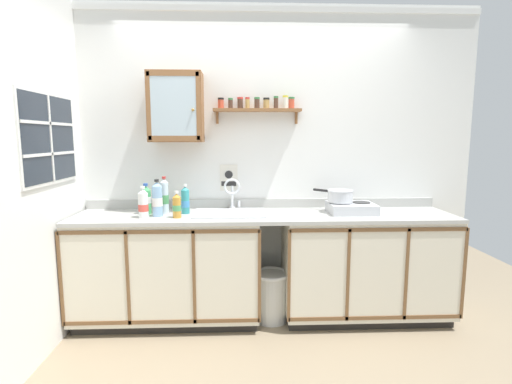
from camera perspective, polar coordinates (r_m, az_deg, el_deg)
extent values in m
plane|color=gray|center=(3.14, 1.65, -21.19)|extent=(6.14, 6.14, 0.00)
cube|color=white|center=(3.44, 0.94, 4.60)|extent=(3.74, 0.05, 2.65)
cube|color=white|center=(3.57, 1.02, 25.49)|extent=(3.74, 0.02, 0.05)
cube|color=white|center=(2.85, -31.75, 2.65)|extent=(0.05, 3.47, 2.65)
cube|color=black|center=(3.54, -12.52, -17.16)|extent=(1.46, 0.52, 0.08)
cube|color=beige|center=(3.35, -12.84, -10.53)|extent=(1.49, 0.58, 0.80)
cube|color=brown|center=(2.97, -14.10, -5.74)|extent=(1.49, 0.01, 0.03)
cube|color=brown|center=(3.21, -13.64, -18.16)|extent=(1.49, 0.01, 0.03)
cube|color=brown|center=(3.30, -26.94, -11.49)|extent=(0.02, 0.01, 0.74)
cube|color=brown|center=(3.13, -18.44, -12.07)|extent=(0.02, 0.01, 0.74)
cube|color=brown|center=(3.03, -9.14, -12.41)|extent=(0.02, 0.01, 0.74)
cube|color=brown|center=(3.01, 0.53, -12.43)|extent=(0.02, 0.01, 0.74)
cube|color=black|center=(3.64, 15.41, -16.50)|extent=(1.35, 0.52, 0.08)
cube|color=beige|center=(3.46, 15.84, -10.04)|extent=(1.37, 0.58, 0.80)
cube|color=brown|center=(3.09, 17.80, -5.33)|extent=(1.37, 0.01, 0.03)
cube|color=brown|center=(3.32, 17.25, -17.34)|extent=(1.37, 0.01, 0.03)
cube|color=brown|center=(3.03, 4.91, -12.33)|extent=(0.02, 0.01, 0.74)
cube|color=brown|center=(3.12, 13.47, -11.93)|extent=(0.02, 0.01, 0.74)
cube|color=brown|center=(3.27, 21.37, -11.32)|extent=(0.02, 0.01, 0.74)
cube|color=brown|center=(3.48, 28.42, -10.60)|extent=(0.02, 0.01, 0.74)
cube|color=#B2B2AD|center=(3.19, 1.24, -3.52)|extent=(3.10, 0.61, 0.03)
cube|color=#B2B2AD|center=(3.45, 0.96, -1.69)|extent=(3.10, 0.02, 0.08)
cube|color=silver|center=(3.20, -3.93, -3.12)|extent=(0.59, 0.41, 0.01)
cube|color=slate|center=(3.23, -3.91, -5.40)|extent=(0.50, 0.33, 0.01)
cube|color=slate|center=(3.38, -3.84, -3.75)|extent=(0.50, 0.01, 0.13)
cube|color=slate|center=(3.05, -4.00, -5.05)|extent=(0.50, 0.01, 0.13)
cylinder|color=#4C4C51|center=(3.23, -3.91, -5.43)|extent=(0.04, 0.04, 0.01)
cylinder|color=silver|center=(3.42, -3.53, -2.29)|extent=(0.05, 0.05, 0.02)
cylinder|color=silver|center=(3.40, -3.55, -0.59)|extent=(0.02, 0.02, 0.18)
torus|color=silver|center=(3.33, -3.58, 0.80)|extent=(0.14, 0.02, 0.14)
cylinder|color=silver|center=(3.41, -2.53, -1.74)|extent=(0.02, 0.02, 0.05)
cube|color=silver|center=(3.32, 13.91, -2.32)|extent=(0.37, 0.32, 0.08)
cylinder|color=#2D2D2D|center=(3.31, 12.33, -1.53)|extent=(0.15, 0.15, 0.01)
cylinder|color=#2D2D2D|center=(3.36, 15.30, -1.49)|extent=(0.15, 0.15, 0.01)
cylinder|color=black|center=(3.16, 13.08, -2.81)|extent=(0.03, 0.02, 0.03)
cylinder|color=black|center=(3.21, 16.17, -2.75)|extent=(0.03, 0.02, 0.03)
cylinder|color=silver|center=(3.30, 12.36, -0.64)|extent=(0.21, 0.21, 0.10)
torus|color=silver|center=(3.30, 12.38, 0.21)|extent=(0.21, 0.21, 0.01)
cylinder|color=black|center=(3.40, 9.68, 0.25)|extent=(0.13, 0.13, 0.02)
cylinder|color=#4CB266|center=(3.30, -15.93, -1.43)|extent=(0.08, 0.08, 0.20)
cone|color=#4CB266|center=(3.28, -16.00, 0.57)|extent=(0.08, 0.08, 0.04)
cylinder|color=#2D59B2|center=(3.28, -16.02, 1.06)|extent=(0.04, 0.04, 0.02)
cylinder|color=white|center=(3.30, -15.94, -1.13)|extent=(0.08, 0.08, 0.05)
cylinder|color=#8CB7E0|center=(3.17, -14.37, -1.34)|extent=(0.08, 0.08, 0.24)
cone|color=#8CB7E0|center=(3.15, -14.46, 1.15)|extent=(0.08, 0.08, 0.04)
cylinder|color=#262626|center=(3.15, -14.48, 1.65)|extent=(0.04, 0.04, 0.02)
cylinder|color=white|center=(3.17, -14.37, -1.42)|extent=(0.08, 0.08, 0.07)
cylinder|color=silver|center=(3.27, -13.37, -0.88)|extent=(0.07, 0.07, 0.26)
cone|color=silver|center=(3.25, -13.46, 1.64)|extent=(0.07, 0.07, 0.03)
cylinder|color=red|center=(3.25, -13.47, 2.09)|extent=(0.03, 0.03, 0.02)
cylinder|color=#4C9959|center=(3.27, -13.37, -1.05)|extent=(0.07, 0.07, 0.07)
cylinder|color=white|center=(3.15, -16.32, -1.92)|extent=(0.08, 0.08, 0.19)
cone|color=white|center=(3.13, -16.40, 0.15)|extent=(0.07, 0.07, 0.03)
cylinder|color=white|center=(3.13, -16.42, 0.64)|extent=(0.03, 0.03, 0.02)
cylinder|color=#D84C3F|center=(3.15, -16.31, -2.24)|extent=(0.08, 0.08, 0.05)
cylinder|color=gold|center=(3.09, -11.62, -2.25)|extent=(0.07, 0.07, 0.16)
cone|color=gold|center=(3.07, -11.67, -0.49)|extent=(0.06, 0.06, 0.03)
cylinder|color=white|center=(3.07, -11.68, -0.03)|extent=(0.03, 0.03, 0.02)
cylinder|color=#4C9959|center=(3.09, -11.61, -2.31)|extent=(0.07, 0.07, 0.05)
cylinder|color=teal|center=(3.24, -10.40, -1.43)|extent=(0.07, 0.07, 0.20)
cone|color=teal|center=(3.23, -10.45, 0.54)|extent=(0.06, 0.06, 0.03)
cylinder|color=white|center=(3.22, -10.46, 0.98)|extent=(0.03, 0.03, 0.02)
cylinder|color=#3F8CCC|center=(3.24, -10.39, -1.73)|extent=(0.07, 0.07, 0.05)
cube|color=brown|center=(3.34, -11.73, 12.14)|extent=(0.44, 0.24, 0.57)
cube|color=silver|center=(3.21, -12.10, 12.30)|extent=(0.36, 0.01, 0.47)
cube|color=brown|center=(3.25, -15.63, 12.13)|extent=(0.04, 0.01, 0.54)
cube|color=brown|center=(3.19, -8.50, 12.42)|extent=(0.04, 0.01, 0.54)
cube|color=brown|center=(3.24, -12.24, 16.81)|extent=(0.41, 0.01, 0.05)
cube|color=brown|center=(3.20, -11.97, 7.73)|extent=(0.41, 0.01, 0.05)
sphere|color=olive|center=(3.18, -9.33, 11.91)|extent=(0.02, 0.02, 0.02)
cube|color=brown|center=(3.35, 0.18, 12.00)|extent=(0.74, 0.14, 0.02)
cube|color=brown|center=(3.40, -5.73, 10.85)|extent=(0.02, 0.03, 0.10)
cube|color=brown|center=(3.43, 5.96, 10.83)|extent=(0.02, 0.03, 0.10)
cylinder|color=#CC4C33|center=(3.37, -5.21, 12.79)|extent=(0.05, 0.05, 0.07)
cylinder|color=black|center=(3.37, -5.22, 13.56)|extent=(0.05, 0.05, 0.02)
cylinder|color=#4C3326|center=(3.35, -3.79, 12.81)|extent=(0.04, 0.04, 0.07)
cylinder|color=#33723F|center=(3.35, -3.80, 13.56)|extent=(0.04, 0.04, 0.02)
cylinder|color=#4C3326|center=(3.36, -2.35, 12.87)|extent=(0.05, 0.05, 0.08)
cylinder|color=red|center=(3.37, -2.36, 13.69)|extent=(0.05, 0.05, 0.02)
cylinder|color=tan|center=(3.34, -1.27, 12.88)|extent=(0.04, 0.04, 0.08)
cylinder|color=red|center=(3.34, -1.27, 13.68)|extent=(0.04, 0.04, 0.02)
cylinder|color=#4C3326|center=(3.34, 0.14, 12.89)|extent=(0.04, 0.04, 0.08)
cylinder|color=#33723F|center=(3.34, 0.14, 13.69)|extent=(0.05, 0.05, 0.02)
cylinder|color=tan|center=(3.36, 1.53, 12.83)|extent=(0.05, 0.05, 0.08)
cylinder|color=black|center=(3.37, 1.54, 13.61)|extent=(0.05, 0.05, 0.02)
cylinder|color=#4C3326|center=(3.36, 2.97, 12.94)|extent=(0.04, 0.04, 0.09)
cylinder|color=#33723F|center=(3.36, 2.98, 13.82)|extent=(0.04, 0.04, 0.02)
cylinder|color=silver|center=(3.37, 4.37, 12.96)|extent=(0.05, 0.05, 0.09)
cylinder|color=yellow|center=(3.37, 4.38, 13.89)|extent=(0.05, 0.05, 0.02)
cylinder|color=#CC4C33|center=(3.39, 5.26, 12.83)|extent=(0.05, 0.05, 0.08)
cylinder|color=#33723F|center=(3.39, 5.28, 13.66)|extent=(0.05, 0.05, 0.02)
cube|color=silver|center=(3.42, -4.04, 2.12)|extent=(0.16, 0.01, 0.23)
cube|color=#262626|center=(3.42, -4.04, 1.24)|extent=(0.13, 0.00, 0.04)
cylinder|color=#262626|center=(3.42, -4.05, 2.59)|extent=(0.07, 0.00, 0.07)
cube|color=#262D38|center=(3.15, -28.16, 6.97)|extent=(0.01, 0.75, 0.61)
cube|color=white|center=(3.15, -28.32, 6.96)|extent=(0.02, 0.79, 0.65)
cube|color=white|center=(3.15, -28.06, 6.97)|extent=(0.01, 0.02, 0.61)
cube|color=white|center=(3.15, -27.93, 5.00)|extent=(0.01, 0.75, 0.02)
cube|color=white|center=(3.15, -28.19, 8.95)|extent=(0.01, 0.75, 0.02)
cylinder|color=silver|center=(3.37, 2.29, -15.23)|extent=(0.28, 0.28, 0.41)
torus|color=white|center=(3.30, 2.31, -11.99)|extent=(0.31, 0.31, 0.03)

